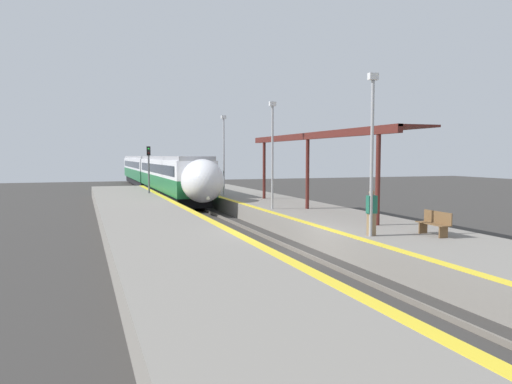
{
  "coord_description": "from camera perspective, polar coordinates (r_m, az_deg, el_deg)",
  "views": [
    {
      "loc": [
        -7.3,
        -17.69,
        3.87
      ],
      "look_at": [
        0.59,
        4.95,
        2.11
      ],
      "focal_mm": 35.0,
      "sensor_mm": 36.0,
      "label": 1
    }
  ],
  "objects": [
    {
      "name": "platform_bench",
      "position": [
        19.43,
        19.77,
        -3.34
      ],
      "size": [
        0.44,
        1.5,
        0.89
      ],
      "color": "brown",
      "rests_on": "platform_right"
    },
    {
      "name": "rail_left",
      "position": [
        19.25,
        1.17,
        -7.17
      ],
      "size": [
        0.08,
        90.0,
        0.15
      ],
      "primitive_type": "cube",
      "color": "slate",
      "rests_on": "ground_plane"
    },
    {
      "name": "person_waiting",
      "position": [
        18.67,
        13.07,
        -2.22
      ],
      "size": [
        0.36,
        0.22,
        1.7
      ],
      "color": "#7F6647",
      "rests_on": "platform_right"
    },
    {
      "name": "lamppost_far",
      "position": [
        36.78,
        -3.7,
        4.79
      ],
      "size": [
        0.36,
        0.2,
        5.86
      ],
      "color": "#9E9EA3",
      "rests_on": "platform_right"
    },
    {
      "name": "lamppost_near",
      "position": [
        18.44,
        13.12,
        5.3
      ],
      "size": [
        0.36,
        0.2,
        5.86
      ],
      "color": "#9E9EA3",
      "rests_on": "platform_right"
    },
    {
      "name": "railway_signal",
      "position": [
        39.68,
        -12.15,
        2.53
      ],
      "size": [
        0.28,
        0.28,
        4.58
      ],
      "color": "#59595E",
      "rests_on": "ground_plane"
    },
    {
      "name": "ground_plane",
      "position": [
        19.52,
        3.17,
        -7.24
      ],
      "size": [
        120.0,
        120.0,
        0.0
      ],
      "primitive_type": "plane",
      "color": "#383533"
    },
    {
      "name": "platform_right",
      "position": [
        21.4,
        13.78,
        -5.07
      ],
      "size": [
        5.1,
        64.0,
        0.95
      ],
      "color": "gray",
      "rests_on": "ground_plane"
    },
    {
      "name": "lamppost_mid",
      "position": [
        27.35,
        1.89,
        5.01
      ],
      "size": [
        0.36,
        0.2,
        5.86
      ],
      "color": "#9E9EA3",
      "rests_on": "platform_right"
    },
    {
      "name": "train",
      "position": [
        53.26,
        -11.35,
        2.29
      ],
      "size": [
        2.85,
        46.47,
        3.81
      ],
      "color": "black",
      "rests_on": "ground_plane"
    },
    {
      "name": "platform_left",
      "position": [
        18.29,
        -8.89,
        -6.57
      ],
      "size": [
        4.82,
        64.0,
        0.95
      ],
      "color": "gray",
      "rests_on": "ground_plane"
    },
    {
      "name": "rail_right",
      "position": [
        19.79,
        5.11,
        -6.88
      ],
      "size": [
        0.08,
        90.0,
        0.15
      ],
      "primitive_type": "cube",
      "color": "slate",
      "rests_on": "ground_plane"
    },
    {
      "name": "station_canopy",
      "position": [
        27.78,
        7.01,
        6.13
      ],
      "size": [
        2.02,
        16.83,
        4.17
      ],
      "color": "#511E19",
      "rests_on": "platform_right"
    }
  ]
}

